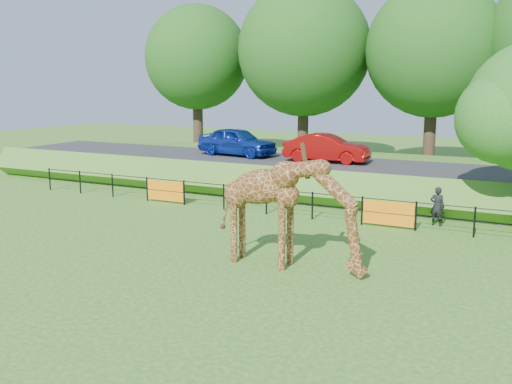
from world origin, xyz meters
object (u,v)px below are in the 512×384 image
Objects in this scene: car_blue at (237,142)px; visitor at (437,206)px; car_red at (327,148)px; giraffe at (291,213)px.

visitor is (11.31, -5.21, -1.43)m from car_blue.
giraffe is at bearing -167.61° from car_red.
car_blue is 2.96× the size of visitor.
car_blue reaches higher than visitor.
car_blue is 5.16m from car_red.
car_red is 2.80× the size of visitor.
giraffe reaches higher than car_blue.
car_red is at bearing -84.61° from car_blue.
visitor is at bearing -106.64° from car_blue.
visitor is at bearing 67.38° from giraffe.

